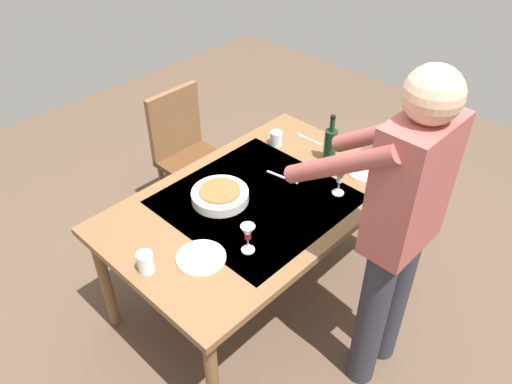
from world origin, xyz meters
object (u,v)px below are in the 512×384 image
(person_server, at_px, (398,225))
(serving_bowl_pasta, at_px, (220,195))
(dining_table, at_px, (256,209))
(wine_glass_left, at_px, (248,234))
(water_cup_near_left, at_px, (146,262))
(dinner_plate_near, at_px, (201,258))
(wine_bottle, at_px, (330,145))
(chair_near, at_px, (186,148))
(wine_glass_right, at_px, (340,177))
(water_cup_near_right, at_px, (276,138))
(dinner_plate_far, at_px, (367,171))

(person_server, xyz_separation_m, serving_bowl_pasta, (0.21, -0.89, -0.21))
(dining_table, xyz_separation_m, wine_glass_left, (0.30, 0.24, 0.17))
(water_cup_near_left, bearing_deg, dinner_plate_near, 151.48)
(wine_bottle, bearing_deg, wine_glass_left, 12.06)
(wine_bottle, bearing_deg, dining_table, -5.52)
(chair_near, distance_m, wine_glass_right, 1.20)
(water_cup_near_left, bearing_deg, wine_glass_left, 149.91)
(dining_table, bearing_deg, water_cup_near_left, 0.08)
(dinner_plate_near, bearing_deg, water_cup_near_left, -28.52)
(dining_table, distance_m, wine_glass_right, 0.47)
(water_cup_near_right, bearing_deg, water_cup_near_left, 13.67)
(person_server, distance_m, water_cup_near_left, 1.10)
(dining_table, height_order, water_cup_near_left, water_cup_near_left)
(water_cup_near_left, distance_m, dinner_plate_far, 1.35)
(serving_bowl_pasta, height_order, dinner_plate_far, serving_bowl_pasta)
(wine_glass_left, bearing_deg, dining_table, -141.68)
(water_cup_near_right, relative_size, dinner_plate_near, 0.37)
(dinner_plate_near, distance_m, dinner_plate_far, 1.11)
(wine_bottle, relative_size, dinner_plate_near, 1.29)
(dining_table, distance_m, serving_bowl_pasta, 0.21)
(person_server, relative_size, wine_bottle, 5.71)
(wine_bottle, bearing_deg, chair_near, -71.39)
(dining_table, relative_size, chair_near, 1.74)
(dining_table, relative_size, serving_bowl_pasta, 5.29)
(water_cup_near_left, height_order, serving_bowl_pasta, water_cup_near_left)
(dining_table, height_order, serving_bowl_pasta, serving_bowl_pasta)
(dining_table, relative_size, dinner_plate_near, 6.90)
(wine_glass_left, bearing_deg, wine_glass_right, 176.17)
(dining_table, relative_size, dinner_plate_far, 6.90)
(serving_bowl_pasta, bearing_deg, wine_bottle, 164.83)
(serving_bowl_pasta, bearing_deg, person_server, 103.19)
(dining_table, distance_m, person_server, 0.82)
(chair_near, bearing_deg, wine_glass_right, 95.14)
(wine_glass_left, xyz_separation_m, water_cup_near_right, (-0.77, -0.52, -0.06))
(dinner_plate_far, bearing_deg, wine_bottle, -74.07)
(dining_table, relative_size, water_cup_near_left, 15.42)
(wine_bottle, xyz_separation_m, wine_glass_left, (0.85, 0.18, -0.01))
(dinner_plate_far, bearing_deg, dining_table, -24.03)
(dining_table, distance_m, water_cup_near_right, 0.56)
(dinner_plate_near, xyz_separation_m, dinner_plate_far, (-1.10, 0.16, 0.00))
(chair_near, distance_m, wine_glass_left, 1.27)
(wine_glass_right, relative_size, dinner_plate_far, 0.66)
(chair_near, relative_size, dinner_plate_near, 3.96)
(dining_table, distance_m, wine_bottle, 0.58)
(person_server, height_order, water_cup_near_right, person_server)
(water_cup_near_right, bearing_deg, dinner_plate_far, 104.46)
(person_server, bearing_deg, dining_table, -84.26)
(wine_glass_right, distance_m, water_cup_near_left, 1.08)
(chair_near, relative_size, water_cup_near_left, 8.84)
(dinner_plate_far, bearing_deg, wine_glass_right, 0.67)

